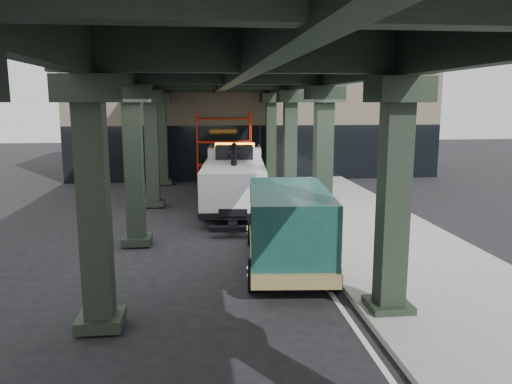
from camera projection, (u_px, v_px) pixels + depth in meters
ground at (249, 261)px, 14.36m from camera, size 90.00×90.00×0.00m
sidewalk at (376, 236)px, 16.79m from camera, size 5.00×40.00×0.15m
lane_stripe at (294, 240)px, 16.50m from camera, size 0.12×38.00×0.01m
viaduct at (230, 71)px, 15.30m from camera, size 7.40×32.00×6.40m
building at (250, 110)px, 33.43m from camera, size 22.00×10.00×8.00m
scaffolding at (224, 145)px, 28.30m from camera, size 3.08×0.88×4.00m
tow_truck at (234, 176)px, 21.48m from camera, size 3.07×8.68×2.79m
towed_van at (288, 225)px, 13.59m from camera, size 2.65×5.70×2.24m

